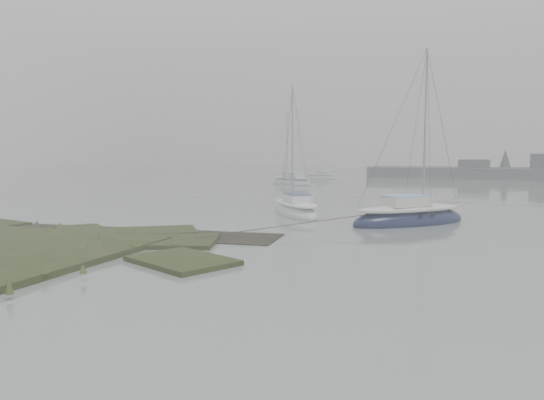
{
  "coord_description": "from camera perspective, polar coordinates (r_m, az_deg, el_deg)",
  "views": [
    {
      "loc": [
        9.55,
        -15.98,
        3.83
      ],
      "look_at": [
        2.07,
        4.01,
        1.8
      ],
      "focal_mm": 35.0,
      "sensor_mm": 36.0,
      "label": 1
    }
  ],
  "objects": [
    {
      "name": "sailboat_main",
      "position": [
        28.34,
        14.54,
        -1.89
      ],
      "size": [
        6.41,
        6.53,
        9.72
      ],
      "rotation": [
        0.0,
        0.0,
        -0.77
      ],
      "color": "black",
      "rests_on": "ground"
    },
    {
      "name": "sailboat_white",
      "position": [
        31.22,
        2.6,
        -1.15
      ],
      "size": [
        4.98,
        5.86,
        8.25
      ],
      "rotation": [
        0.0,
        0.0,
        0.63
      ],
      "color": "silver",
      "rests_on": "ground"
    },
    {
      "name": "ground",
      "position": [
        47.12,
        8.76,
        0.71
      ],
      "size": [
        160.0,
        160.0,
        0.0
      ],
      "primitive_type": "plane",
      "color": "slate",
      "rests_on": "ground"
    },
    {
      "name": "sailboat_far_c",
      "position": [
        70.19,
        5.37,
        2.45
      ],
      "size": [
        4.89,
        2.35,
        6.62
      ],
      "rotation": [
        0.0,
        0.0,
        1.39
      ],
      "color": "#B6BDC1",
      "rests_on": "ground"
    },
    {
      "name": "sailboat_far_a",
      "position": [
        58.59,
        2.12,
        1.95
      ],
      "size": [
        6.33,
        5.0,
        8.73
      ],
      "rotation": [
        0.0,
        0.0,
        1.01
      ],
      "color": "#AEB3B7",
      "rests_on": "ground"
    }
  ]
}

